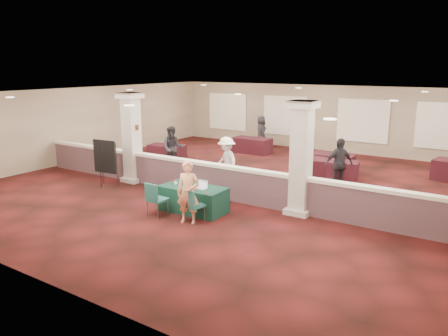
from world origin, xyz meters
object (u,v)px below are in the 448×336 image
Objects in this scene: near_table at (193,199)px; far_table_front_left at (167,152)px; attendee_a at (173,148)px; attendee_b at (227,161)px; far_table_back_left at (252,145)px; conf_chair_main at (192,203)px; far_table_front_center at (323,168)px; attendee_c at (339,164)px; conf_chair_side at (155,197)px; far_table_back_center at (332,163)px; woman at (188,192)px; far_table_front_right at (336,169)px; attendee_d at (261,132)px; easel_board at (105,157)px.

far_table_front_left is at bearing 134.59° from near_table.
attendee_a is 3.06m from attendee_b.
conf_chair_main is at bearing -69.83° from far_table_back_left.
far_table_front_center is 1.94m from attendee_c.
conf_chair_side is 0.61× the size of far_table_front_center.
far_table_back_center is (2.24, 7.97, -0.24)m from conf_chair_side.
attendee_a reaches higher than attendee_c.
far_table_front_center is 0.89× the size of far_table_back_left.
woman is 0.95× the size of attendee_a.
far_table_front_center is 0.50m from far_table_front_right.
attendee_a is at bearing 136.77° from attendee_c.
conf_chair_main reaches higher than far_table_front_left.
far_table_back_left reaches higher than far_table_front_right.
far_table_front_right is at bearing -63.53° from far_table_back_center.
attendee_c reaches higher than far_table_front_right.
attendee_d is (2.16, 4.87, 0.48)m from far_table_front_left.
conf_chair_main is 6.19m from attendee_a.
attendee_b is (2.99, -0.66, -0.04)m from attendee_a.
conf_chair_main is 1.15m from conf_chair_side.
far_table_front_left is (-1.16, 4.63, -0.71)m from easel_board.
attendee_d is (-0.35, 1.53, 0.44)m from far_table_back_left.
conf_chair_side reaches higher than near_table.
attendee_c is (0.60, -1.50, 0.55)m from far_table_front_right.
far_table_back_left is at bearing 106.95° from near_table.
far_table_front_left is 0.89× the size of far_table_back_left.
near_table is 1.94× the size of conf_chair_side.
far_table_front_right is 4.23m from attendee_b.
far_table_front_left is at bearing 107.70° from attendee_d.
conf_chair_main reaches higher than near_table.
easel_board is 1.00× the size of far_table_front_right.
conf_chair_main is at bearing -103.37° from far_table_front_right.
woman is at bearing -20.68° from easel_board.
attendee_a is (-0.93, -4.81, 0.52)m from far_table_back_left.
far_table_front_left is (-4.77, 6.10, -0.25)m from conf_chair_side.
far_table_back_left is (-5.00, 2.47, 0.04)m from far_table_front_right.
attendee_d reaches higher than conf_chair_side.
far_table_back_left is at bearing 153.70° from far_table_front_right.
far_table_back_left is 1.06× the size of attendee_b.
far_table_back_left is (-2.26, 9.44, -0.21)m from conf_chair_side.
near_table is at bearing 133.15° from conf_chair_main.
far_table_front_left is 2.23m from attendee_a.
near_table is 1.06m from woman.
easel_board is at bearing -99.57° from far_table_back_left.
conf_chair_side is 5.62m from attendee_a.
far_table_front_left is 0.95× the size of attendee_b.
conf_chair_main is 0.52× the size of attendee_c.
conf_chair_main is 0.94× the size of conf_chair_side.
attendee_b is (4.57, -2.13, 0.52)m from far_table_front_left.
attendee_c is at bearing 25.14° from easel_board.
attendee_a reaches higher than attendee_b.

